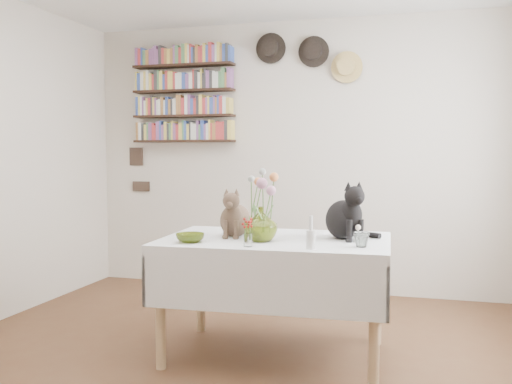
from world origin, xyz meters
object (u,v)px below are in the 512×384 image
(bookshelf_unit, at_px, (184,95))
(flower_vase, at_px, (261,224))
(dining_table, at_px, (276,267))
(black_cat, at_px, (344,209))
(tabby_cat, at_px, (235,211))

(bookshelf_unit, bearing_deg, flower_vase, -54.94)
(dining_table, xyz_separation_m, black_cat, (0.41, 0.11, 0.37))
(dining_table, relative_size, black_cat, 3.91)
(tabby_cat, relative_size, black_cat, 0.86)
(tabby_cat, bearing_deg, bookshelf_unit, 117.62)
(flower_vase, xyz_separation_m, bookshelf_unit, (-1.27, 1.80, 0.98))
(dining_table, xyz_separation_m, tabby_cat, (-0.27, 0.02, 0.35))
(bookshelf_unit, bearing_deg, tabby_cat, -57.39)
(black_cat, height_order, flower_vase, black_cat)
(dining_table, xyz_separation_m, flower_vase, (-0.06, -0.14, 0.29))
(tabby_cat, height_order, black_cat, black_cat)
(dining_table, height_order, tabby_cat, tabby_cat)
(flower_vase, bearing_deg, dining_table, 67.12)
(dining_table, height_order, bookshelf_unit, bookshelf_unit)
(tabby_cat, bearing_deg, dining_table, -9.92)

